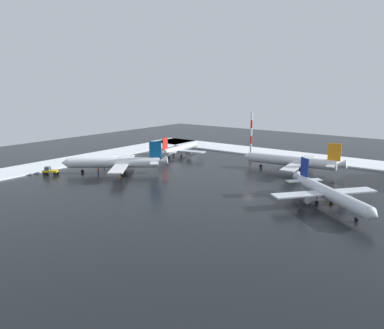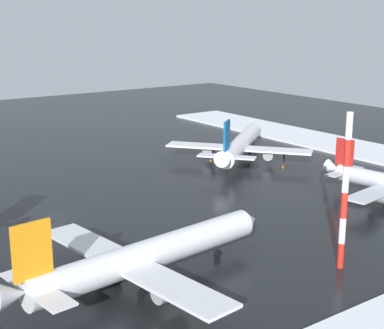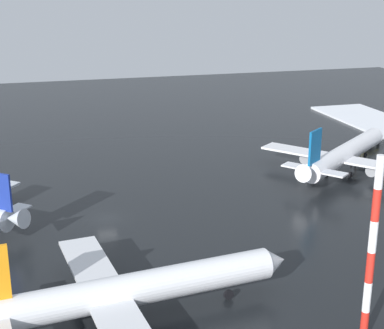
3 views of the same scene
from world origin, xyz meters
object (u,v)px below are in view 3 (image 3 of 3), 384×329
airplane_parked_portside (344,154)px  ground_crew_mid_apron (356,159)px  traffic_cone_near_nose (309,168)px  airplane_far_rear (128,290)px  antenna_mast (372,252)px  pushback_tug (371,139)px

airplane_parked_portside → ground_crew_mid_apron: bearing=-0.7°
traffic_cone_near_nose → airplane_far_rear: bearing=-134.9°
airplane_far_rear → airplane_parked_portside: bearing=32.9°
airplane_parked_portside → traffic_cone_near_nose: 6.38m
airplane_far_rear → antenna_mast: (19.70, -8.81, 5.40)m
pushback_tug → antenna_mast: (-37.10, -57.77, 7.35)m
airplane_far_rear → antenna_mast: 22.24m
antenna_mast → traffic_cone_near_nose: antenna_mast is taller
pushback_tug → antenna_mast: antenna_mast is taller
airplane_far_rear → antenna_mast: size_ratio=1.91×
pushback_tug → ground_crew_mid_apron: size_ratio=2.96×
ground_crew_mid_apron → antenna_mast: 55.25m
airplane_parked_portside → pushback_tug: bearing=6.5°
airplane_parked_portside → airplane_far_rear: size_ratio=0.84×
airplane_far_rear → pushback_tug: (56.80, 48.96, -1.95)m
airplane_parked_portside → airplane_far_rear: airplane_parked_portside is taller
antenna_mast → traffic_cone_near_nose: 50.98m
airplane_far_rear → pushback_tug: airplane_far_rear is taller
ground_crew_mid_apron → airplane_parked_portside: bearing=86.8°
ground_crew_mid_apron → airplane_far_rear: bearing=88.4°
traffic_cone_near_nose → ground_crew_mid_apron: bearing=2.6°
ground_crew_mid_apron → antenna_mast: (-27.55, -47.28, 7.66)m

